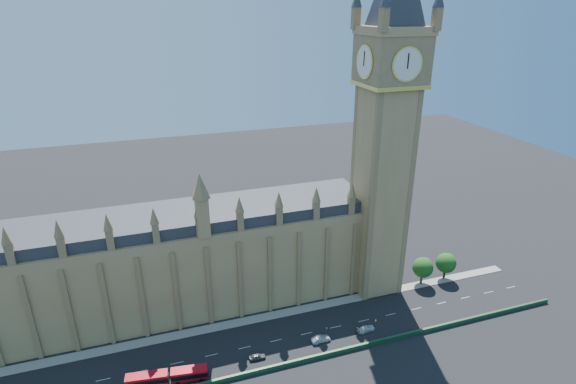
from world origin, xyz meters
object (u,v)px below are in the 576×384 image
object	(u,v)px
car_silver	(321,339)
car_white	(366,329)
car_grey	(257,357)
red_bus	(167,377)

from	to	relation	value
car_silver	car_white	bearing A→B (deg)	-92.87
car_white	car_grey	bearing A→B (deg)	86.22
car_grey	red_bus	bearing A→B (deg)	95.50
car_grey	car_silver	world-z (taller)	car_silver
car_white	car_silver	bearing A→B (deg)	84.29
red_bus	car_grey	world-z (taller)	red_bus
red_bus	car_silver	bearing A→B (deg)	10.01
car_grey	car_white	bearing A→B (deg)	-85.02
red_bus	car_grey	size ratio (longest dim) A/B	4.52
car_silver	car_white	xyz separation A→B (m)	(12.36, -0.10, -0.08)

